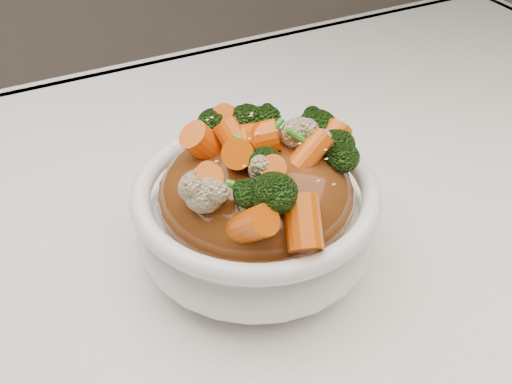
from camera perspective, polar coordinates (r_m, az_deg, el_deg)
tablecloth at (r=0.51m, az=0.81°, el=-8.89°), size 1.20×0.80×0.04m
bowl at (r=0.48m, az=0.00°, el=-2.70°), size 0.21×0.21×0.08m
sauce_base at (r=0.46m, az=0.00°, el=-0.26°), size 0.17×0.17×0.08m
carrots at (r=0.43m, az=0.00°, el=5.49°), size 0.17×0.17×0.04m
broccoli at (r=0.43m, az=0.00°, el=5.40°), size 0.17×0.17×0.04m
cauliflower at (r=0.43m, az=0.00°, el=5.20°), size 0.17×0.17×0.03m
scallions at (r=0.43m, az=0.00°, el=5.59°), size 0.13×0.13×0.02m
sesame_seeds at (r=0.43m, az=0.00°, el=5.59°), size 0.15×0.15×0.01m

